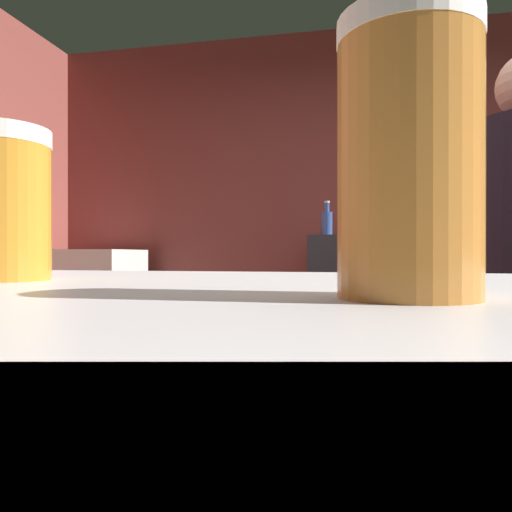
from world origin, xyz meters
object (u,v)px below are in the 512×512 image
Objects in this scene: mixing_bowl at (368,288)px; bottle_hot_sauce at (327,222)px; mini_fridge at (95,328)px; bottle_olive_oil at (409,219)px; pint_glass_near at (408,160)px; pint_glass_far at (2,205)px; bottle_vinegar at (365,222)px.

bottle_hot_sauce reaches higher than mixing_bowl.
bottle_hot_sauce is (1.62, 0.14, 0.74)m from mini_fridge.
bottle_hot_sauce is at bearing 172.68° from bottle_olive_oil.
pint_glass_near reaches higher than pint_glass_far.
mixing_bowl is 1.22m from bottle_vinegar.
bottle_olive_oil is at bearing 75.19° from mixing_bowl.
pint_glass_near is 0.34m from pint_glass_far.
mixing_bowl is 1.14m from bottle_olive_oil.
bottle_vinegar is at bearing 5.83° from mini_fridge.
mini_fridge is at bearing 118.96° from pint_glass_far.
bottle_vinegar reaches higher than pint_glass_near.
pint_glass_near is (-0.01, -1.91, 0.19)m from mixing_bowl.
pint_glass_far is at bearing -96.48° from bottle_vinegar.
bottle_vinegar reaches higher than bottle_hot_sauce.
pint_glass_far is at bearing 162.03° from pint_glass_near.
bottle_olive_oil is (0.27, -0.12, 0.01)m from bottle_vinegar.
mixing_bowl is 1.42× the size of pint_glass_near.
bottle_olive_oil is (0.61, 2.85, 0.18)m from pint_glass_far.
bottle_olive_oil reaches higher than mixing_bowl.
mixing_bowl is at bearing -90.29° from bottle_vinegar.
mini_fridge is at bearing -174.17° from bottle_vinegar.
pint_glass_near is 1.09× the size of pint_glass_far.
pint_glass_far is (-0.33, -1.81, 0.19)m from mixing_bowl.
pint_glass_far is at bearing -100.39° from mixing_bowl.
bottle_vinegar is 0.30m from bottle_olive_oil.
mini_fridge is at bearing -175.12° from bottle_hot_sauce.
bottle_hot_sauce reaches higher than pint_glass_far.
bottle_olive_oil reaches higher than mini_fridge.
bottle_hot_sauce is (-0.23, 3.02, 0.17)m from pint_glass_near.
mixing_bowl is at bearing -104.81° from bottle_olive_oil.
bottle_vinegar is at bearing 89.66° from pint_glass_near.
pint_glass_near reaches higher than mini_fridge.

